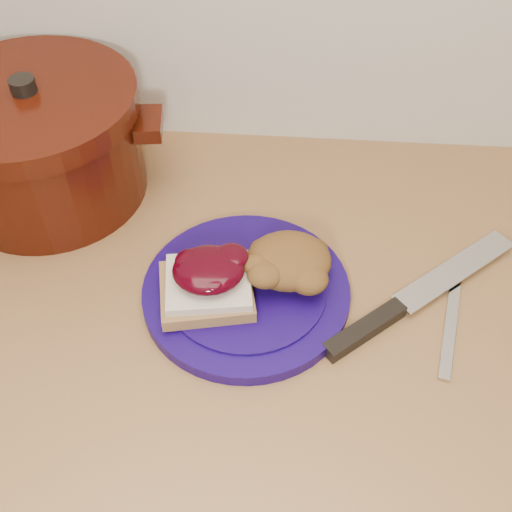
# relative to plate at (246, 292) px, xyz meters

# --- Properties ---
(base_cabinet) EXTENTS (4.00, 0.60, 0.86)m
(base_cabinet) POSITION_rel_plate_xyz_m (-0.03, 0.01, -0.48)
(base_cabinet) COLOR beige
(base_cabinet) RESTS_ON floor
(plate) EXTENTS (0.26, 0.26, 0.02)m
(plate) POSITION_rel_plate_xyz_m (0.00, 0.00, 0.00)
(plate) COLOR #15054F
(plate) RESTS_ON wood_countertop
(sandwich) EXTENTS (0.12, 0.11, 0.05)m
(sandwich) POSITION_rel_plate_xyz_m (-0.04, -0.02, 0.03)
(sandwich) COLOR olive
(sandwich) RESTS_ON plate
(stuffing_mound) EXTENTS (0.11, 0.09, 0.05)m
(stuffing_mound) POSITION_rel_plate_xyz_m (0.05, 0.02, 0.04)
(stuffing_mound) COLOR brown
(stuffing_mound) RESTS_ON plate
(chef_knife) EXTENTS (0.24, 0.21, 0.02)m
(chef_knife) POSITION_rel_plate_xyz_m (0.17, -0.02, 0.00)
(chef_knife) COLOR black
(chef_knife) RESTS_ON wood_countertop
(butter_knife) EXTENTS (0.05, 0.17, 0.00)m
(butter_knife) POSITION_rel_plate_xyz_m (0.24, -0.02, -0.00)
(butter_knife) COLOR silver
(butter_knife) RESTS_ON wood_countertop
(dutch_oven) EXTENTS (0.32, 0.30, 0.17)m
(dutch_oven) POSITION_rel_plate_xyz_m (-0.28, 0.17, 0.07)
(dutch_oven) COLOR #340D05
(dutch_oven) RESTS_ON wood_countertop
(pepper_grinder) EXTENTS (0.05, 0.05, 0.11)m
(pepper_grinder) POSITION_rel_plate_xyz_m (-0.30, 0.23, 0.05)
(pepper_grinder) COLOR black
(pepper_grinder) RESTS_ON wood_countertop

